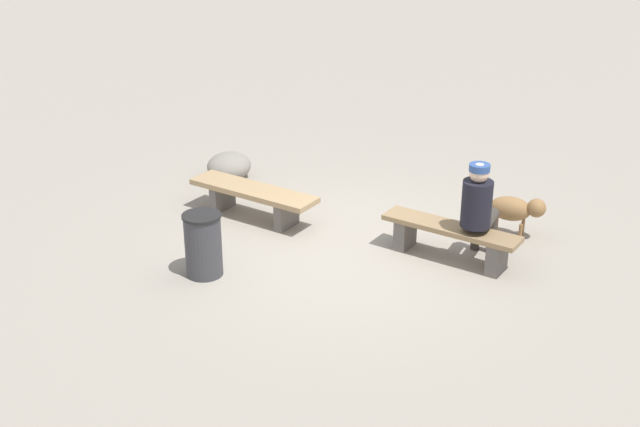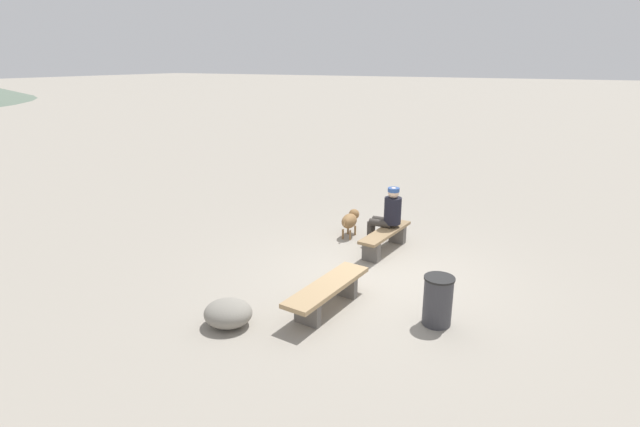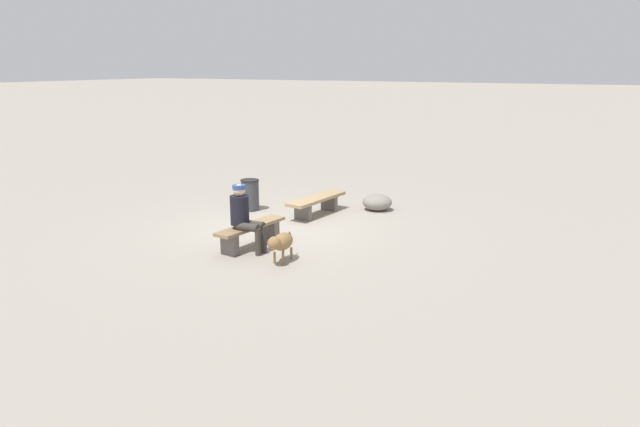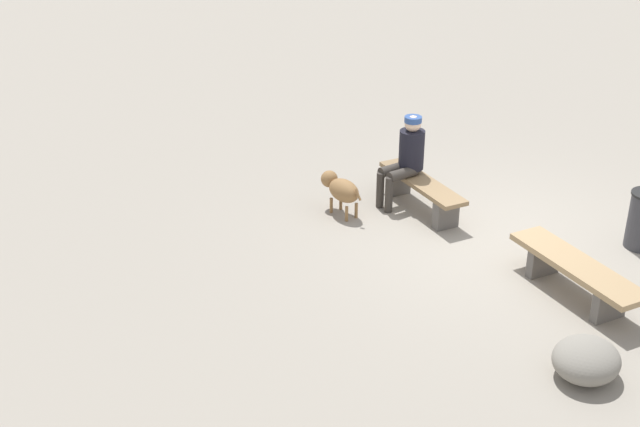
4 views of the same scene
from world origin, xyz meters
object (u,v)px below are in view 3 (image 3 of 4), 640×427
at_px(bench_left, 316,202).
at_px(bench_right, 251,232).
at_px(dog, 281,242).
at_px(trash_bin, 250,195).
at_px(boulder, 377,202).
at_px(seated_person, 244,213).

bearing_deg(bench_left, bench_right, 7.04).
bearing_deg(bench_left, dog, 24.12).
relative_size(bench_right, dog, 2.14).
relative_size(bench_right, trash_bin, 2.27).
relative_size(bench_right, boulder, 2.39).
bearing_deg(dog, trash_bin, -141.75).
bearing_deg(bench_right, boulder, 171.03).
bearing_deg(boulder, bench_left, -43.71).
height_order(bench_left, boulder, bench_left).
distance_m(bench_right, seated_person, 0.53).
distance_m(bench_left, dog, 3.39).
relative_size(bench_left, seated_person, 1.46).
height_order(seated_person, boulder, seated_person).
xyz_separation_m(seated_person, dog, (0.20, 0.95, -0.37)).
distance_m(bench_left, seated_person, 3.04).
bearing_deg(boulder, bench_right, -14.60).
bearing_deg(dog, boulder, 174.85).
relative_size(bench_left, boulder, 2.62).
relative_size(bench_left, bench_right, 1.10).
distance_m(seated_person, boulder, 4.26).
xyz_separation_m(dog, trash_bin, (-2.85, -2.70, 0.00)).
bearing_deg(seated_person, trash_bin, -148.50).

